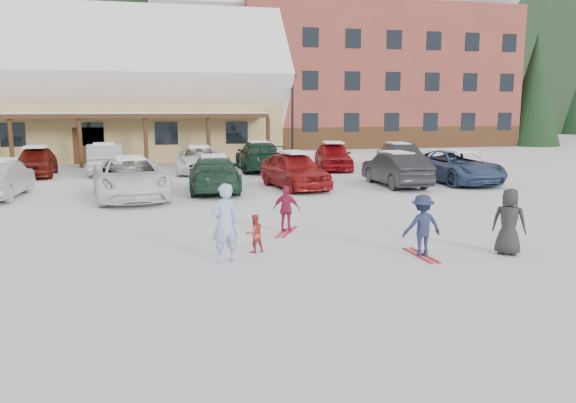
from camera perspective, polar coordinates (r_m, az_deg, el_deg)
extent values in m
plane|color=white|center=(13.51, -0.29, -4.92)|extent=(160.00, 160.00, 0.00)
cube|color=black|center=(99.05, -11.70, 18.40)|extent=(300.00, 70.00, 38.00)
cube|color=tan|center=(41.25, -21.62, 6.67)|extent=(28.00, 10.00, 3.60)
cube|color=#422814|center=(35.11, -23.23, 7.99)|extent=(25.20, 2.60, 0.25)
cube|color=white|center=(41.28, -21.94, 11.85)|extent=(29.12, 9.69, 9.69)
cube|color=brown|center=(54.22, 7.63, 12.21)|extent=(24.00, 14.00, 12.00)
cube|color=brown|center=(50.89, -9.29, 10.66)|extent=(7.00, 12.60, 9.00)
cube|color=#422814|center=(47.75, 10.43, 6.39)|extent=(24.00, 0.10, 1.80)
cylinder|color=black|center=(37.85, 0.45, 8.46)|extent=(0.16, 0.16, 5.35)
cube|color=black|center=(37.90, 0.46, 12.69)|extent=(0.50, 0.25, 0.25)
cylinder|color=black|center=(55.59, 23.47, 5.93)|extent=(0.60, 0.60, 1.32)
cone|color=black|center=(55.60, 23.86, 11.71)|extent=(4.84, 4.84, 9.90)
cylinder|color=black|center=(57.52, -4.07, 6.66)|extent=(0.60, 0.60, 1.08)
cone|color=black|center=(57.48, -4.12, 11.24)|extent=(3.96, 3.96, 8.10)
cylinder|color=black|center=(69.42, 19.31, 6.76)|extent=(0.60, 0.60, 1.38)
cone|color=black|center=(69.44, 19.58, 11.60)|extent=(5.06, 5.06, 10.35)
imported|color=#9BB2E4|center=(12.32, -6.45, -2.20)|extent=(0.75, 0.62, 1.75)
imported|color=#B63A33|center=(13.19, -3.42, -3.26)|extent=(0.52, 0.46, 0.91)
imported|color=#1F2445|center=(13.15, 13.48, -2.39)|extent=(0.94, 0.55, 1.43)
cube|color=red|center=(13.31, 13.36, -5.33)|extent=(0.23, 1.40, 0.03)
imported|color=#A21F48|center=(15.23, -0.15, -0.79)|extent=(0.81, 0.63, 1.28)
cube|color=red|center=(15.35, -0.15, -3.10)|extent=(0.84, 1.33, 0.03)
imported|color=#262629|center=(13.87, 21.55, -1.92)|extent=(0.90, 0.87, 1.55)
imported|color=white|center=(21.79, -15.74, 2.30)|extent=(3.24, 5.81, 1.54)
imported|color=#203F2C|center=(22.99, -7.51, 2.82)|extent=(2.32, 5.09, 1.44)
imported|color=maroon|center=(23.65, 0.67, 3.20)|extent=(2.52, 4.75, 1.54)
imported|color=black|center=(24.82, 10.90, 3.25)|extent=(1.56, 4.46, 1.47)
imported|color=#34486F|center=(26.56, 16.77, 3.40)|extent=(2.63, 5.33, 1.45)
imported|color=#65140D|center=(30.50, -24.22, 3.73)|extent=(2.05, 4.45, 1.48)
imported|color=#A3A5A8|center=(30.17, -18.17, 4.12)|extent=(2.16, 4.89, 1.56)
imported|color=white|center=(29.69, -9.01, 4.22)|extent=(2.65, 5.12, 1.38)
imported|color=#143120|center=(30.40, -2.97, 4.62)|extent=(2.45, 5.49, 1.56)
imported|color=maroon|center=(30.89, 4.61, 4.63)|extent=(2.51, 4.68, 1.51)
imported|color=black|center=(32.68, 11.11, 4.63)|extent=(1.94, 4.34, 1.38)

